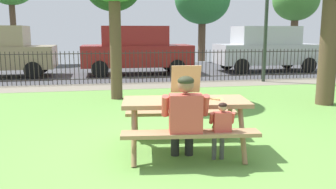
# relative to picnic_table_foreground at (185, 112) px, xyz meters

# --- Properties ---
(ground) EXTENTS (28.00, 10.91, 0.02)m
(ground) POSITION_rel_picnic_table_foreground_xyz_m (-0.04, 1.67, -0.61)
(ground) COLOR #659843
(cobblestone_walkway) EXTENTS (28.00, 1.40, 0.01)m
(cobblestone_walkway) POSITION_rel_picnic_table_foreground_xyz_m (-0.04, 6.42, -0.60)
(cobblestone_walkway) COLOR gray
(street_asphalt) EXTENTS (28.00, 7.43, 0.01)m
(street_asphalt) POSITION_rel_picnic_table_foreground_xyz_m (-0.04, 10.84, -0.60)
(street_asphalt) COLOR #424247
(picnic_table_foreground) EXTENTS (1.96, 1.68, 0.79)m
(picnic_table_foreground) POSITION_rel_picnic_table_foreground_xyz_m (0.00, 0.00, 0.00)
(picnic_table_foreground) COLOR #9D7652
(picnic_table_foreground) RESTS_ON ground
(pizza_box_open) EXTENTS (0.49, 0.56, 0.48)m
(pizza_box_open) POSITION_rel_picnic_table_foreground_xyz_m (0.03, 0.03, 0.27)
(pizza_box_open) COLOR tan
(pizza_box_open) RESTS_ON picnic_table_foreground
(pizza_slice_on_table) EXTENTS (0.24, 0.24, 0.02)m
(pizza_slice_on_table) POSITION_rel_picnic_table_foreground_xyz_m (0.46, -0.03, 0.18)
(pizza_slice_on_table) COLOR #EBCB5C
(pizza_slice_on_table) RESTS_ON picnic_table_foreground
(adult_at_table) EXTENTS (0.63, 0.62, 1.19)m
(adult_at_table) POSITION_rel_picnic_table_foreground_xyz_m (-0.12, -0.49, 0.06)
(adult_at_table) COLOR black
(adult_at_table) RESTS_ON ground
(child_at_table) EXTENTS (0.34, 0.34, 0.84)m
(child_at_table) POSITION_rel_picnic_table_foreground_xyz_m (0.35, -0.57, -0.09)
(child_at_table) COLOR #4A4A4A
(child_at_table) RESTS_ON ground
(iron_fence_streetside) EXTENTS (20.57, 0.03, 1.10)m
(iron_fence_streetside) POSITION_rel_picnic_table_foreground_xyz_m (-0.04, 7.12, -0.04)
(iron_fence_streetside) COLOR #2D2823
(iron_fence_streetside) RESTS_ON ground
(lamp_post_walkway) EXTENTS (0.28, 0.28, 3.76)m
(lamp_post_walkway) POSITION_rel_picnic_table_foreground_xyz_m (4.36, 6.59, 1.72)
(lamp_post_walkway) COLOR #2D382D
(lamp_post_walkway) RESTS_ON ground
(parked_car_center) EXTENTS (4.42, 1.94, 1.94)m
(parked_car_center) POSITION_rel_picnic_table_foreground_xyz_m (0.21, 9.57, 0.41)
(parked_car_center) COLOR maroon
(parked_car_center) RESTS_ON ground
(parked_car_right) EXTENTS (4.41, 1.93, 1.94)m
(parked_car_right) POSITION_rel_picnic_table_foreground_xyz_m (5.87, 9.57, 0.41)
(parked_car_right) COLOR #BBBCC2
(parked_car_right) RESTS_ON ground
(far_tree_right) EXTENTS (2.73, 2.73, 4.80)m
(far_tree_right) POSITION_rel_picnic_table_foreground_xyz_m (10.35, 15.19, 2.91)
(far_tree_right) COLOR brown
(far_tree_right) RESTS_ON ground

